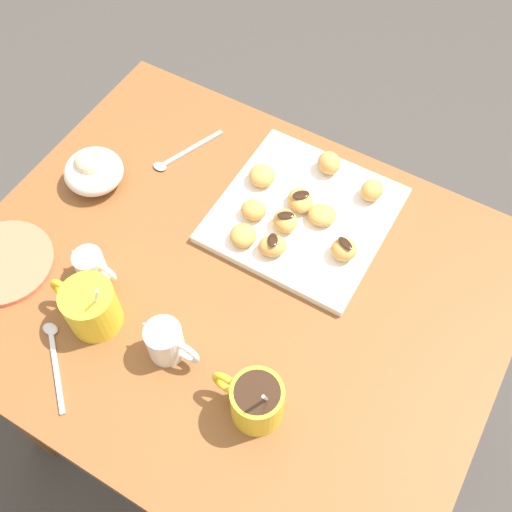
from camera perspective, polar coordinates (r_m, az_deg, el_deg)
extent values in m
plane|color=#423D38|center=(1.76, -1.46, -14.45)|extent=(8.00, 8.00, 0.00)
cube|color=brown|center=(1.08, -2.31, -2.80)|extent=(0.94, 0.76, 0.04)
cube|color=brown|center=(1.52, 18.16, -7.14)|extent=(0.07, 0.07, 0.72)
cube|color=brown|center=(1.67, -8.09, 5.49)|extent=(0.07, 0.07, 0.72)
cube|color=brown|center=(1.50, -22.30, -11.98)|extent=(0.07, 0.07, 0.72)
cube|color=white|center=(1.13, 4.48, 3.88)|extent=(0.30, 0.30, 0.02)
cylinder|color=yellow|center=(0.93, 0.10, -13.52)|extent=(0.08, 0.08, 0.09)
torus|color=yellow|center=(0.93, -2.62, -11.94)|extent=(0.06, 0.01, 0.06)
cylinder|color=#331E11|center=(0.89, 0.11, -12.76)|extent=(0.07, 0.07, 0.01)
cylinder|color=silver|center=(0.89, 1.02, -13.33)|extent=(0.01, 0.04, 0.12)
cylinder|color=yellow|center=(1.02, -15.16, -4.70)|extent=(0.09, 0.09, 0.09)
torus|color=yellow|center=(1.04, -17.49, -3.20)|extent=(0.06, 0.01, 0.06)
cylinder|color=#331E11|center=(0.99, -15.65, -3.70)|extent=(0.08, 0.08, 0.01)
cylinder|color=silver|center=(0.99, -14.81, -4.27)|extent=(0.04, 0.01, 0.11)
cylinder|color=white|center=(0.98, -8.53, -7.92)|extent=(0.06, 0.06, 0.07)
cone|color=white|center=(0.97, -10.11, -6.48)|extent=(0.02, 0.02, 0.02)
torus|color=white|center=(0.97, -6.59, -8.96)|extent=(0.05, 0.01, 0.05)
cylinder|color=white|center=(0.95, -8.75, -7.19)|extent=(0.05, 0.05, 0.01)
ellipsoid|color=white|center=(1.20, -14.96, 7.66)|extent=(0.11, 0.11, 0.06)
sphere|color=#F4E5B2|center=(1.18, -15.19, 8.32)|extent=(0.06, 0.06, 0.06)
ellipsoid|color=green|center=(1.18, -15.86, 9.11)|extent=(0.03, 0.02, 0.01)
cylinder|color=white|center=(1.08, -15.27, -0.82)|extent=(0.05, 0.05, 0.05)
cone|color=white|center=(1.08, -16.48, 0.22)|extent=(0.02, 0.02, 0.02)
torus|color=white|center=(1.06, -13.82, -1.59)|extent=(0.04, 0.01, 0.04)
cylinder|color=black|center=(1.07, -15.53, -0.23)|extent=(0.04, 0.04, 0.01)
cylinder|color=#E5704C|center=(1.16, -22.53, -0.57)|extent=(0.18, 0.18, 0.01)
cube|color=silver|center=(1.04, -18.20, -10.12)|extent=(0.12, 0.11, 0.00)
ellipsoid|color=silver|center=(1.07, -18.72, -6.49)|extent=(0.03, 0.02, 0.01)
cube|color=silver|center=(1.24, -6.08, 9.95)|extent=(0.06, 0.14, 0.00)
ellipsoid|color=silver|center=(1.22, -9.00, 8.29)|extent=(0.03, 0.02, 0.01)
ellipsoid|color=#D19347|center=(1.07, 8.24, 0.62)|extent=(0.06, 0.06, 0.04)
ellipsoid|color=black|center=(1.05, 8.37, 1.19)|extent=(0.04, 0.03, 0.00)
ellipsoid|color=#D19347|center=(1.07, -1.21, 1.94)|extent=(0.06, 0.06, 0.03)
ellipsoid|color=#D19347|center=(1.09, 2.76, 3.29)|extent=(0.06, 0.06, 0.03)
ellipsoid|color=black|center=(1.08, 2.80, 3.84)|extent=(0.03, 0.03, 0.00)
ellipsoid|color=#D19347|center=(1.12, 4.18, 5.23)|extent=(0.07, 0.07, 0.03)
ellipsoid|color=black|center=(1.11, 4.24, 5.74)|extent=(0.04, 0.04, 0.00)
ellipsoid|color=#D19347|center=(1.18, 6.87, 8.66)|extent=(0.06, 0.06, 0.04)
ellipsoid|color=#D19347|center=(1.15, 10.82, 6.07)|extent=(0.05, 0.05, 0.04)
ellipsoid|color=#D19347|center=(1.10, -0.23, 4.35)|extent=(0.05, 0.05, 0.03)
ellipsoid|color=#D19347|center=(1.15, 0.55, 7.54)|extent=(0.07, 0.07, 0.03)
ellipsoid|color=#D19347|center=(1.06, 1.55, 0.96)|extent=(0.06, 0.06, 0.03)
ellipsoid|color=black|center=(1.04, 1.58, 1.50)|extent=(0.03, 0.03, 0.00)
ellipsoid|color=#D19347|center=(1.11, 6.21, 3.85)|extent=(0.07, 0.06, 0.03)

